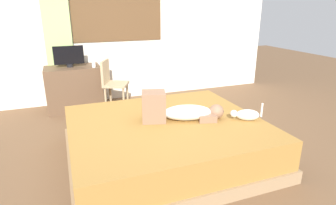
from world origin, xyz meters
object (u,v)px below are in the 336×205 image
cat (246,115)px  cup (94,64)px  person_lying (179,110)px  tv_monitor (69,56)px  chair_by_desk (112,81)px  bed (166,140)px  desk (74,88)px

cat → cup: size_ratio=3.33×
person_lying → cat: person_lying is taller
cat → tv_monitor: tv_monitor is taller
person_lying → tv_monitor: bearing=115.9°
person_lying → chair_by_desk: (-0.43, 1.87, -0.07)m
tv_monitor → chair_by_desk: (0.63, -0.30, -0.41)m
cat → bed: bearing=161.3°
cup → bed: bearing=-75.0°
person_lying → cat: bearing=-22.1°
bed → desk: bearing=111.9°
desk → cup: bearing=-27.0°
bed → person_lying: person_lying is taller
cat → cup: bearing=121.4°
cat → cup: cup is taller
person_lying → cat: size_ratio=2.84×
desk → tv_monitor: bearing=180.0°
bed → cat: (0.86, -0.29, 0.30)m
person_lying → tv_monitor: size_ratio=1.95×
bed → desk: size_ratio=2.42×
person_lying → chair_by_desk: chair_by_desk is taller
desk → cup: cup is taller
cat → cup: (-1.39, 2.29, 0.26)m
cat → cup: 2.69m
chair_by_desk → desk: bearing=152.9°
person_lying → bed: bearing=178.5°
tv_monitor → chair_by_desk: bearing=-25.9°
bed → cat: 0.96m
chair_by_desk → person_lying: bearing=-77.1°
cat → chair_by_desk: 2.44m
bed → person_lying: (0.15, -0.00, 0.35)m
bed → tv_monitor: bearing=112.6°
bed → cat: bearing=-18.7°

